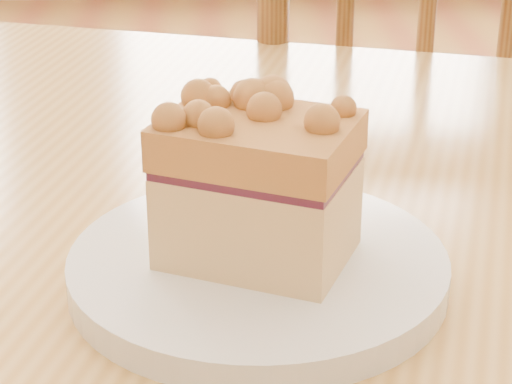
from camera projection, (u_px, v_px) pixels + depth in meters
cafe_table_main at (487, 360)px, 0.70m from camera, size 1.54×1.24×0.75m
cafe_chair_main at (398, 208)px, 1.37m from camera, size 0.45×0.45×0.93m
plate at (258, 270)px, 0.63m from camera, size 0.24×0.24×0.02m
cake_slice at (257, 179)px, 0.60m from camera, size 0.14×0.12×0.11m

